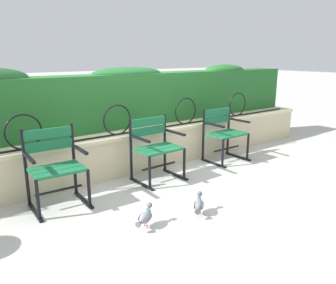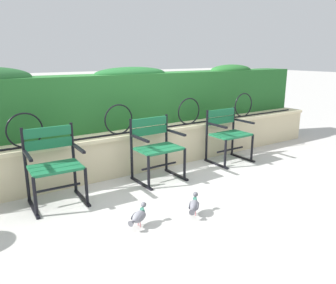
# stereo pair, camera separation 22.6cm
# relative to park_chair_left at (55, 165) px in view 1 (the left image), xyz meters

# --- Properties ---
(ground_plane) EXTENTS (60.00, 60.00, 0.00)m
(ground_plane) POSITION_rel_park_chair_left_xyz_m (1.42, -0.29, -0.47)
(ground_plane) COLOR #B7B5AF
(stone_wall) EXTENTS (7.09, 0.41, 0.58)m
(stone_wall) POSITION_rel_park_chair_left_xyz_m (1.42, 0.48, -0.17)
(stone_wall) COLOR beige
(stone_wall) RESTS_ON ground
(iron_arch_fence) EXTENTS (6.55, 0.02, 0.42)m
(iron_arch_fence) POSITION_rel_park_chair_left_xyz_m (1.08, 0.41, 0.29)
(iron_arch_fence) COLOR black
(iron_arch_fence) RESTS_ON stone_wall
(hedge_row) EXTENTS (6.95, 0.50, 0.92)m
(hedge_row) POSITION_rel_park_chair_left_xyz_m (1.40, 0.91, 0.55)
(hedge_row) COLOR #236028
(hedge_row) RESTS_ON stone_wall
(park_chair_left) EXTENTS (0.60, 0.54, 0.88)m
(park_chair_left) POSITION_rel_park_chair_left_xyz_m (0.00, 0.00, 0.00)
(park_chair_left) COLOR #19663D
(park_chair_left) RESTS_ON ground
(park_chair_centre) EXTENTS (0.62, 0.53, 0.84)m
(park_chair_centre) POSITION_rel_park_chair_left_xyz_m (1.35, 0.00, -0.01)
(park_chair_centre) COLOR #19663D
(park_chair_centre) RESTS_ON ground
(park_chair_right) EXTENTS (0.62, 0.52, 0.82)m
(park_chair_right) POSITION_rel_park_chair_left_xyz_m (2.72, 0.05, -0.01)
(park_chair_right) COLOR #19663D
(park_chair_right) RESTS_ON ground
(pigeon_near_chairs) EXTENTS (0.27, 0.19, 0.22)m
(pigeon_near_chairs) POSITION_rel_park_chair_left_xyz_m (0.51, -1.03, -0.35)
(pigeon_near_chairs) COLOR gray
(pigeon_near_chairs) RESTS_ON ground
(pigeon_far_side) EXTENTS (0.24, 0.23, 0.22)m
(pigeon_far_side) POSITION_rel_park_chair_left_xyz_m (1.11, -1.14, -0.35)
(pigeon_far_side) COLOR slate
(pigeon_far_side) RESTS_ON ground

